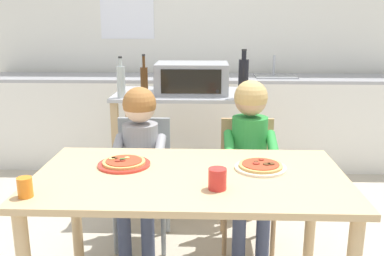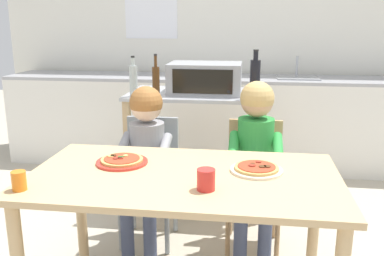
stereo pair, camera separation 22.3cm
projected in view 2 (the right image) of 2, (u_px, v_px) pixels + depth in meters
The scene contains 17 objects.
ground_plane at pixel (206, 216), 3.21m from camera, with size 10.63×10.63×0.00m, color #B7AD99.
back_wall_tiled at pixel (223, 29), 4.46m from camera, with size 4.76×0.13×2.70m.
kitchen_counter at pixel (219, 121), 4.29m from camera, with size 4.28×0.60×1.10m.
kitchen_island_cart at pixel (198, 131), 3.28m from camera, with size 1.05×0.61×0.91m.
toaster_oven at pixel (205, 78), 3.16m from camera, with size 0.53×0.38×0.23m.
bottle_squat_spirits at pixel (156, 81), 3.00m from camera, with size 0.05×0.05×0.31m.
bottle_slim_sauce at pixel (133, 80), 3.02m from camera, with size 0.06×0.06×0.29m.
bottle_tall_green_wine at pixel (255, 78), 2.92m from camera, with size 0.07×0.07×0.34m.
dining_table at pixel (183, 193), 2.03m from camera, with size 1.47×0.81×0.73m.
dining_chair_left at pixel (150, 170), 2.79m from camera, with size 0.36×0.36×0.81m.
dining_chair_right at pixel (254, 175), 2.71m from camera, with size 0.36×0.36×0.81m.
child_in_grey_shirt at pixel (145, 146), 2.63m from camera, with size 0.32×0.42×1.03m.
child_in_green_shirt at pixel (255, 147), 2.55m from camera, with size 0.32×0.42×1.07m.
pizza_plate_red_rimmed at pixel (122, 161), 2.16m from camera, with size 0.26×0.26×0.03m.
pizza_plate_cream at pixel (257, 169), 2.04m from camera, with size 0.25×0.25×0.03m.
drinking_cup_red at pixel (206, 180), 1.81m from camera, with size 0.08×0.08×0.09m, color red.
drinking_cup_orange at pixel (19, 181), 1.81m from camera, with size 0.06×0.06×0.08m, color orange.
Camera 2 is at (0.30, -1.87, 1.44)m, focal length 39.61 mm.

